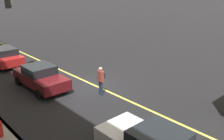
% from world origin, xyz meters
% --- Properties ---
extents(ground, '(200.00, 200.00, 0.00)m').
position_xyz_m(ground, '(0.00, 0.00, 0.00)').
color(ground, black).
extents(lane_stripe_center, '(80.00, 0.16, 0.01)m').
position_xyz_m(lane_stripe_center, '(0.00, 0.00, 0.01)').
color(lane_stripe_center, '#D8CC4C').
rests_on(lane_stripe_center, ground).
extents(car_maroon, '(4.46, 2.01, 1.49)m').
position_xyz_m(car_maroon, '(2.17, 2.77, 0.75)').
color(car_maroon, '#591116').
rests_on(car_maroon, ground).
extents(car_red, '(4.12, 2.10, 1.44)m').
position_xyz_m(car_red, '(8.61, 2.75, 0.76)').
color(car_red, red).
rests_on(car_red, ground).
extents(pedestrian_with_backpack, '(0.45, 0.41, 1.76)m').
position_xyz_m(pedestrian_with_backpack, '(-1.30, 0.60, 1.04)').
color(pedestrian_with_backpack, '#262D4C').
rests_on(pedestrian_with_backpack, ground).
extents(fire_hydrant, '(0.24, 0.24, 0.94)m').
position_xyz_m(fire_hydrant, '(-1.95, 6.82, 0.47)').
color(fire_hydrant, red).
rests_on(fire_hydrant, ground).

